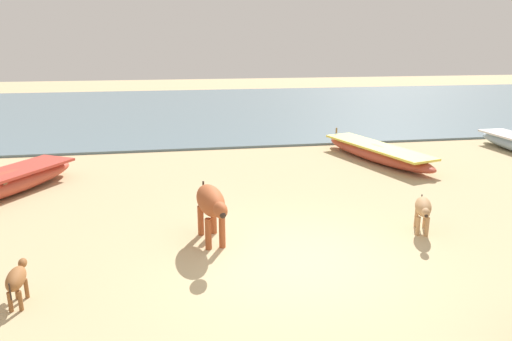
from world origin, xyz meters
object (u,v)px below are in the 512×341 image
Objects in this scene: fishing_boat_1 at (3,183)px; fishing_boat_2 at (377,152)px; cow_adult_rust at (211,203)px; calf_far_brown at (17,279)px; calf_near_tan at (423,209)px.

fishing_boat_2 is (10.64, 1.62, -0.03)m from fishing_boat_1.
cow_adult_rust is at bearing 84.15° from fishing_boat_1.
cow_adult_rust is (4.90, -3.73, 0.48)m from fishing_boat_1.
fishing_boat_2 is 5.79× the size of calf_far_brown.
fishing_boat_1 is 9.94m from calf_near_tan.
fishing_boat_1 is 4.19× the size of calf_near_tan.
fishing_boat_1 is at bearing -89.23° from calf_near_tan.
cow_adult_rust is 1.62× the size of calf_near_tan.
calf_far_brown is at bearing 50.97° from fishing_boat_1.
fishing_boat_2 is at bearing -53.87° from calf_far_brown.
fishing_boat_1 reaches higher than calf_near_tan.
calf_near_tan is (9.11, -3.99, 0.20)m from fishing_boat_1.
calf_near_tan is (4.21, -0.26, -0.28)m from cow_adult_rust.
calf_far_brown is at bearing 113.11° from fishing_boat_2.
fishing_boat_2 is 4.81× the size of calf_near_tan.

